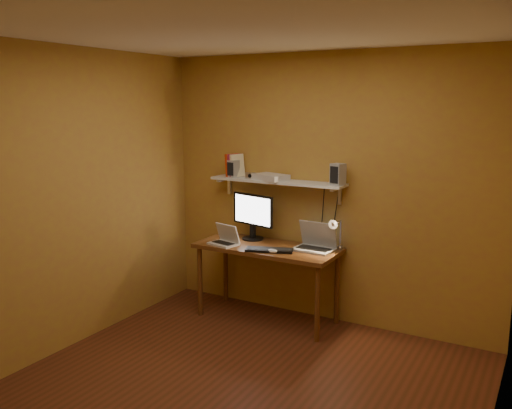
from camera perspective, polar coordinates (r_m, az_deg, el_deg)
The scene contains 14 objects.
room at distance 3.85m, azimuth -1.69°, elevation -1.66°, with size 3.44×3.24×2.64m.
desk at distance 5.31m, azimuth 1.19°, elevation -5.27°, with size 1.40×0.60×0.75m.
wall_shelf at distance 5.33m, azimuth 2.21°, elevation 2.42°, with size 1.40×0.25×0.21m.
monitor at distance 5.48m, azimuth -0.35°, elevation -1.03°, with size 0.51×0.26×0.47m.
laptop at distance 5.17m, azimuth 6.31°, elevation -3.98°, with size 0.38×0.29×0.27m.
netbook at distance 5.34m, azimuth -3.25°, elevation -3.63°, with size 0.31×0.25×0.20m.
keyboard at distance 5.10m, azimuth 1.41°, elevation -4.80°, with size 0.45×0.15×0.02m, color black.
mouse at distance 5.04m, azimuth 1.76°, elevation -4.92°, with size 0.10×0.06×0.04m, color silver.
desk_lamp at distance 5.08m, azimuth 8.46°, elevation -2.69°, with size 0.09×0.23×0.38m.
speaker_left at distance 5.55m, azimuth -2.41°, elevation 3.80°, with size 0.10×0.10×0.17m, color #989AA0.
speaker_right at distance 5.05m, azimuth 8.62°, elevation 3.16°, with size 0.11×0.11×0.20m, color #989AA0.
books at distance 5.57m, azimuth -2.25°, elevation 4.15°, with size 0.17×0.17×0.23m.
shelf_camera at distance 5.41m, azimuth -0.57°, elevation 3.06°, with size 0.11×0.06×0.06m.
router at distance 5.34m, azimuth 1.54°, elevation 2.91°, with size 0.33×0.22×0.06m, color silver.
Camera 1 is at (1.95, -3.22, 2.12)m, focal length 38.00 mm.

